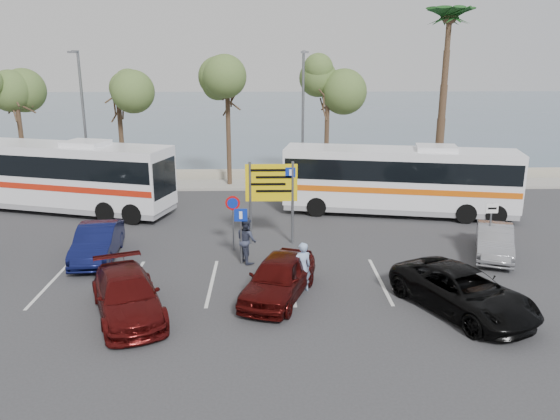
{
  "coord_description": "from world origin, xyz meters",
  "views": [
    {
      "loc": [
        0.79,
        -19.24,
        7.89
      ],
      "look_at": [
        1.36,
        3.0,
        1.56
      ],
      "focal_mm": 35.0,
      "sensor_mm": 36.0,
      "label": 1
    }
  ],
  "objects_px": {
    "car_maroon": "(127,295)",
    "pedestrian_near": "(302,267)",
    "suv_black": "(463,291)",
    "car_silver_b": "(494,241)",
    "coach_bus_left": "(59,178)",
    "car_blue": "(97,242)",
    "street_lamp_left": "(83,113)",
    "coach_bus_right": "(398,182)",
    "car_red": "(279,277)",
    "direction_sign": "(271,189)",
    "pedestrian_far": "(247,240)",
    "street_lamp_right": "(303,112)"
  },
  "relations": [
    {
      "from": "car_blue",
      "to": "car_silver_b",
      "type": "bearing_deg",
      "value": -5.41
    },
    {
      "from": "coach_bus_left",
      "to": "suv_black",
      "type": "relative_size",
      "value": 2.47
    },
    {
      "from": "suv_black",
      "to": "car_maroon",
      "type": "bearing_deg",
      "value": 153.28
    },
    {
      "from": "direction_sign",
      "to": "pedestrian_near",
      "type": "relative_size",
      "value": 2.03
    },
    {
      "from": "coach_bus_left",
      "to": "suv_black",
      "type": "height_order",
      "value": "coach_bus_left"
    },
    {
      "from": "coach_bus_left",
      "to": "car_blue",
      "type": "relative_size",
      "value": 2.94
    },
    {
      "from": "direction_sign",
      "to": "coach_bus_left",
      "type": "distance_m",
      "value": 12.26
    },
    {
      "from": "street_lamp_right",
      "to": "car_red",
      "type": "height_order",
      "value": "street_lamp_right"
    },
    {
      "from": "direction_sign",
      "to": "pedestrian_far",
      "type": "distance_m",
      "value": 2.85
    },
    {
      "from": "car_red",
      "to": "pedestrian_near",
      "type": "height_order",
      "value": "pedestrian_near"
    },
    {
      "from": "direction_sign",
      "to": "street_lamp_left",
      "type": "bearing_deg",
      "value": 136.83
    },
    {
      "from": "car_red",
      "to": "pedestrian_near",
      "type": "xyz_separation_m",
      "value": [
        0.82,
        0.5,
        0.16
      ]
    },
    {
      "from": "street_lamp_right",
      "to": "coach_bus_right",
      "type": "xyz_separation_m",
      "value": [
        4.5,
        -5.92,
        -2.93
      ]
    },
    {
      "from": "street_lamp_right",
      "to": "pedestrian_far",
      "type": "distance_m",
      "value": 13.39
    },
    {
      "from": "street_lamp_right",
      "to": "pedestrian_far",
      "type": "xyz_separation_m",
      "value": [
        -3.0,
        -12.52,
        -3.69
      ]
    },
    {
      "from": "car_maroon",
      "to": "car_silver_b",
      "type": "bearing_deg",
      "value": -1.91
    },
    {
      "from": "car_blue",
      "to": "car_maroon",
      "type": "distance_m",
      "value": 5.55
    },
    {
      "from": "coach_bus_right",
      "to": "car_maroon",
      "type": "relative_size",
      "value": 2.55
    },
    {
      "from": "coach_bus_right",
      "to": "car_blue",
      "type": "xyz_separation_m",
      "value": [
        -13.48,
        -6.09,
        -0.98
      ]
    },
    {
      "from": "coach_bus_left",
      "to": "street_lamp_right",
      "type": "bearing_deg",
      "value": 20.71
    },
    {
      "from": "street_lamp_left",
      "to": "car_maroon",
      "type": "distance_m",
      "value": 18.61
    },
    {
      "from": "car_maroon",
      "to": "pedestrian_far",
      "type": "height_order",
      "value": "pedestrian_far"
    },
    {
      "from": "direction_sign",
      "to": "car_red",
      "type": "bearing_deg",
      "value": -88.19
    },
    {
      "from": "direction_sign",
      "to": "car_red",
      "type": "distance_m",
      "value": 5.78
    },
    {
      "from": "pedestrian_near",
      "to": "street_lamp_right",
      "type": "bearing_deg",
      "value": -113.84
    },
    {
      "from": "car_maroon",
      "to": "pedestrian_far",
      "type": "relative_size",
      "value": 2.53
    },
    {
      "from": "car_blue",
      "to": "car_red",
      "type": "relative_size",
      "value": 0.99
    },
    {
      "from": "coach_bus_right",
      "to": "pedestrian_far",
      "type": "bearing_deg",
      "value": -138.68
    },
    {
      "from": "street_lamp_left",
      "to": "car_red",
      "type": "bearing_deg",
      "value": -54.79
    },
    {
      "from": "coach_bus_left",
      "to": "car_silver_b",
      "type": "distance_m",
      "value": 21.26
    },
    {
      "from": "coach_bus_right",
      "to": "car_silver_b",
      "type": "relative_size",
      "value": 3.03
    },
    {
      "from": "coach_bus_right",
      "to": "suv_black",
      "type": "relative_size",
      "value": 2.36
    },
    {
      "from": "car_blue",
      "to": "suv_black",
      "type": "relative_size",
      "value": 0.84
    },
    {
      "from": "car_silver_b",
      "to": "pedestrian_near",
      "type": "xyz_separation_m",
      "value": [
        -8.0,
        -3.21,
        0.25
      ]
    },
    {
      "from": "coach_bus_right",
      "to": "car_blue",
      "type": "distance_m",
      "value": 14.82
    },
    {
      "from": "direction_sign",
      "to": "car_blue",
      "type": "distance_m",
      "value": 7.39
    },
    {
      "from": "street_lamp_left",
      "to": "coach_bus_left",
      "type": "bearing_deg",
      "value": -89.62
    },
    {
      "from": "direction_sign",
      "to": "coach_bus_right",
      "type": "xyz_separation_m",
      "value": [
        6.5,
        4.4,
        -0.76
      ]
    },
    {
      "from": "street_lamp_right",
      "to": "coach_bus_left",
      "type": "height_order",
      "value": "street_lamp_right"
    },
    {
      "from": "car_maroon",
      "to": "pedestrian_near",
      "type": "height_order",
      "value": "pedestrian_near"
    },
    {
      "from": "coach_bus_left",
      "to": "car_maroon",
      "type": "relative_size",
      "value": 2.67
    },
    {
      "from": "suv_black",
      "to": "pedestrian_near",
      "type": "xyz_separation_m",
      "value": [
        -5.0,
        1.68,
        0.19
      ]
    },
    {
      "from": "street_lamp_left",
      "to": "pedestrian_far",
      "type": "height_order",
      "value": "street_lamp_left"
    },
    {
      "from": "direction_sign",
      "to": "car_silver_b",
      "type": "height_order",
      "value": "direction_sign"
    },
    {
      "from": "street_lamp_right",
      "to": "car_red",
      "type": "distance_m",
      "value": 16.41
    },
    {
      "from": "car_maroon",
      "to": "suv_black",
      "type": "xyz_separation_m",
      "value": [
        10.58,
        0.0,
        0.02
      ]
    },
    {
      "from": "suv_black",
      "to": "car_silver_b",
      "type": "height_order",
      "value": "suv_black"
    },
    {
      "from": "car_red",
      "to": "direction_sign",
      "type": "bearing_deg",
      "value": 111.64
    },
    {
      "from": "car_red",
      "to": "suv_black",
      "type": "relative_size",
      "value": 0.85
    },
    {
      "from": "street_lamp_left",
      "to": "car_silver_b",
      "type": "bearing_deg",
      "value": -31.24
    }
  ]
}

